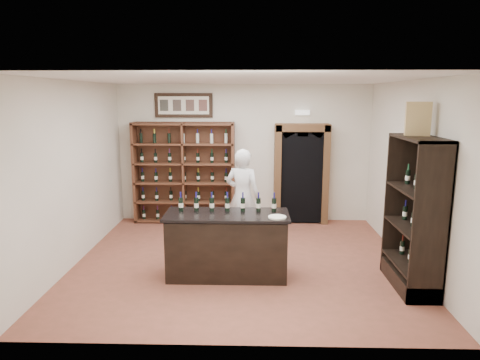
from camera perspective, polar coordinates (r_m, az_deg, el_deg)
name	(u,v)px	position (r m, az deg, el deg)	size (l,w,h in m)	color
floor	(241,261)	(7.37, 0.13, -10.75)	(5.50, 5.50, 0.00)	brown
ceiling	(241,80)	(6.85, 0.14, 13.24)	(5.50, 5.50, 0.00)	white
wall_back	(244,154)	(9.42, 0.52, 3.53)	(5.50, 0.04, 3.00)	white
wall_left	(74,173)	(7.54, -21.25, 0.84)	(0.04, 5.00, 3.00)	white
wall_right	(412,175)	(7.42, 21.90, 0.63)	(0.04, 5.00, 3.00)	white
wine_shelf	(184,173)	(9.43, -7.43, 0.99)	(2.20, 0.38, 2.20)	#592E1E
framed_picture	(184,105)	(9.43, -7.52, 9.84)	(1.25, 0.04, 0.52)	black
arched_doorway	(301,171)	(9.37, 8.16, 1.13)	(1.17, 0.35, 2.17)	black
emergency_light	(302,113)	(9.33, 8.31, 8.89)	(0.30, 0.10, 0.10)	white
tasting_counter	(227,245)	(6.64, -1.74, -8.70)	(1.88, 0.78, 1.00)	black
counter_bottle_0	(181,204)	(6.68, -7.89, -3.19)	(0.07, 0.07, 0.30)	black
counter_bottle_1	(196,204)	(6.65, -5.84, -3.21)	(0.07, 0.07, 0.30)	black
counter_bottle_2	(212,204)	(6.62, -3.78, -3.24)	(0.07, 0.07, 0.30)	black
counter_bottle_3	(227,204)	(6.60, -1.70, -3.26)	(0.07, 0.07, 0.30)	black
counter_bottle_4	(243,204)	(6.59, 0.38, -3.27)	(0.07, 0.07, 0.30)	black
counter_bottle_5	(258,205)	(6.59, 2.47, -3.29)	(0.07, 0.07, 0.30)	black
counter_bottle_6	(274,205)	(6.60, 4.56, -3.29)	(0.07, 0.07, 0.30)	black
side_cabinet	(415,237)	(6.69, 22.26, -7.06)	(0.48, 1.20, 2.20)	black
shopkeeper	(243,197)	(8.00, 0.36, -2.22)	(0.66, 0.43, 1.80)	white
plate	(277,217)	(6.29, 4.98, -4.95)	(0.27, 0.27, 0.02)	white
wine_crate	(418,119)	(6.53, 22.64, 7.54)	(0.33, 0.14, 0.47)	tan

